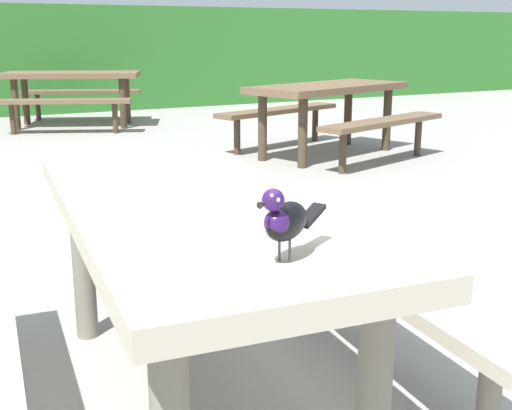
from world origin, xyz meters
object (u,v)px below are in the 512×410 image
Objects in this scene: picnic_table_foreground at (192,253)px; picnic_table_far_centre at (72,86)px; bird_grackle at (284,219)px; picnic_table_mid_right at (328,102)px.

picnic_table_far_centre is at bearing 80.04° from picnic_table_foreground.
picnic_table_mid_right is (3.17, 4.55, -0.29)m from bird_grackle.
bird_grackle reaches higher than picnic_table_far_centre.
picnic_table_foreground is at bearing -128.91° from picnic_table_mid_right.
picnic_table_far_centre is (1.29, 7.37, 0.00)m from picnic_table_foreground.
picnic_table_mid_right is 3.94m from picnic_table_far_centre.
bird_grackle is at bearing -99.44° from picnic_table_far_centre.
picnic_table_far_centre is (-1.84, 3.49, 0.00)m from picnic_table_mid_right.
bird_grackle is at bearing -93.52° from picnic_table_foreground.
picnic_table_mid_right and picnic_table_far_centre have the same top height.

